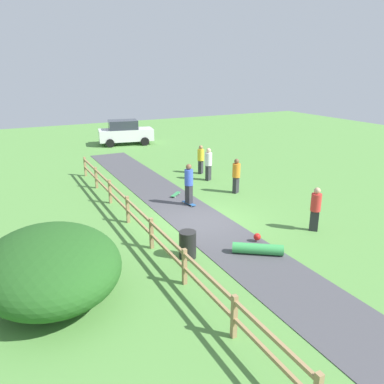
% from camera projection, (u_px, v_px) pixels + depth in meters
% --- Properties ---
extents(ground_plane, '(60.00, 60.00, 0.00)m').
position_uv_depth(ground_plane, '(201.00, 222.00, 15.49)').
color(ground_plane, '#568E42').
extents(asphalt_path, '(2.40, 28.00, 0.02)m').
position_uv_depth(asphalt_path, '(201.00, 222.00, 15.48)').
color(asphalt_path, '#47474C').
rests_on(asphalt_path, ground_plane).
extents(wooden_fence, '(0.12, 18.12, 1.10)m').
position_uv_depth(wooden_fence, '(139.00, 217.00, 14.16)').
color(wooden_fence, '#997A51').
rests_on(wooden_fence, ground_plane).
extents(bush_large, '(3.66, 4.39, 1.84)m').
position_uv_depth(bush_large, '(51.00, 266.00, 10.24)').
color(bush_large, '#23561E').
rests_on(bush_large, ground_plane).
extents(trash_bin, '(0.56, 0.56, 0.90)m').
position_uv_depth(trash_bin, '(188.00, 245.00, 12.50)').
color(trash_bin, black).
rests_on(trash_bin, ground_plane).
extents(skater_riding, '(0.45, 0.82, 1.88)m').
position_uv_depth(skater_riding, '(189.00, 182.00, 17.03)').
color(skater_riding, '#265999').
rests_on(skater_riding, asphalt_path).
extents(skater_fallen, '(1.57, 1.54, 0.36)m').
position_uv_depth(skater_fallen, '(258.00, 248.00, 12.83)').
color(skater_fallen, green).
rests_on(skater_fallen, asphalt_path).
extents(skateboard_loose, '(0.73, 0.68, 0.08)m').
position_uv_depth(skateboard_loose, '(176.00, 194.00, 18.56)').
color(skateboard_loose, '#338C4C').
rests_on(skateboard_loose, asphalt_path).
extents(bystander_red, '(0.54, 0.54, 1.71)m').
position_uv_depth(bystander_red, '(316.00, 207.00, 14.40)').
color(bystander_red, '#2D2D33').
rests_on(bystander_red, ground_plane).
extents(bystander_white, '(0.52, 0.52, 1.78)m').
position_uv_depth(bystander_white, '(208.00, 163.00, 20.86)').
color(bystander_white, '#2D2D33').
rests_on(bystander_white, ground_plane).
extents(bystander_yellow, '(0.53, 0.53, 1.66)m').
position_uv_depth(bystander_yellow, '(201.00, 158.00, 22.19)').
color(bystander_yellow, '#2D2D33').
rests_on(bystander_yellow, ground_plane).
extents(bystander_orange, '(0.52, 0.52, 1.72)m').
position_uv_depth(bystander_orange, '(236.00, 174.00, 18.77)').
color(bystander_orange, '#2D2D33').
rests_on(bystander_orange, ground_plane).
extents(parked_car_white, '(4.44, 2.58, 1.92)m').
position_uv_depth(parked_car_white, '(125.00, 132.00, 30.54)').
color(parked_car_white, silver).
rests_on(parked_car_white, ground_plane).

